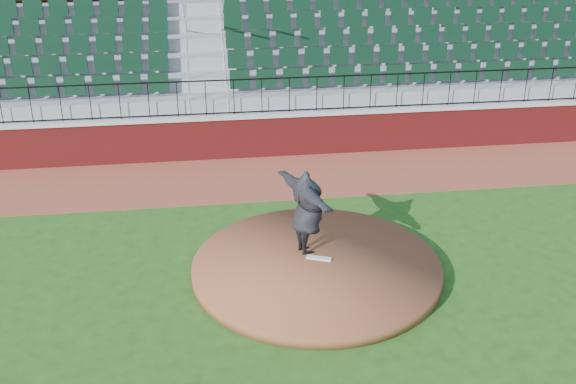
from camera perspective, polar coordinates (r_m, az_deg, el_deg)
The scene contains 10 objects.
ground at distance 14.08m, azimuth 0.83°, elevation -7.34°, with size 90.00×90.00×0.00m, color #214B15.
warning_track at distance 18.84m, azimuth -1.60°, elevation 1.31°, with size 34.00×3.20×0.01m, color brown.
field_wall at distance 20.11m, azimuth -2.12°, elevation 4.65°, with size 34.00×0.35×1.20m, color maroon.
wall_cap at distance 19.89m, azimuth -2.15°, elevation 6.41°, with size 34.00×0.45×0.10m, color #B7B7B7.
wall_railing at distance 19.73m, azimuth -2.18°, elevation 7.93°, with size 34.00×0.05×1.00m, color black, non-canonical shape.
seating_stands at distance 22.22m, azimuth -2.92°, elevation 11.15°, with size 34.00×5.10×4.60m, color gray, non-canonical shape.
concourse_wall at distance 24.86m, azimuth -3.53°, elevation 13.64°, with size 34.00×0.50×5.50m, color maroon.
pitchers_mound at distance 14.28m, azimuth 2.37°, elevation -6.30°, with size 5.11×5.11×0.25m, color brown.
pitching_rubber at distance 14.34m, azimuth 2.56°, elevation -5.49°, with size 0.52×0.13×0.03m, color silver.
pitcher at distance 14.19m, azimuth 1.59°, elevation -1.68°, with size 2.27×0.62×1.85m, color black.
Camera 1 is at (-1.81, -11.82, 7.45)m, focal length 43.02 mm.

